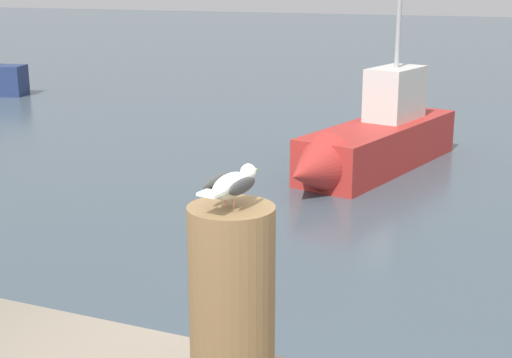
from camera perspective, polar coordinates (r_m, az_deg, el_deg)
The scene contains 3 objects.
mooring_post at distance 3.05m, azimuth -1.86°, elevation -9.37°, with size 0.35×0.35×0.81m, color brown.
seagull at distance 2.89m, azimuth -1.87°, elevation -0.41°, with size 0.17×0.39×0.14m.
boat_red at distance 12.07m, azimuth 8.78°, elevation 2.85°, with size 1.98×4.64×3.97m.
Camera 1 is at (1.14, -2.86, 3.06)m, focal length 52.06 mm.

